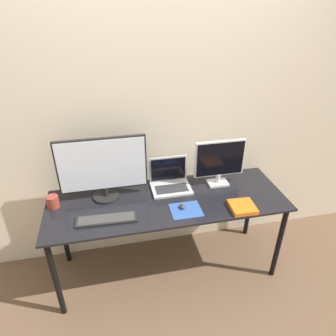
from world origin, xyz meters
The scene contains 11 objects.
ground_plane centered at (0.00, 0.00, 0.00)m, with size 12.00×12.00×0.00m, color brown.
wall_back centered at (0.00, 0.71, 1.25)m, with size 7.00×0.05×2.50m.
desk centered at (0.00, 0.32, 0.66)m, with size 1.85×0.64×0.74m.
monitor_left centered at (-0.46, 0.46, 1.00)m, with size 0.66×0.20×0.51m.
monitor_right centered at (0.46, 0.46, 0.95)m, with size 0.42×0.12×0.40m.
laptop centered at (0.06, 0.50, 0.80)m, with size 0.32×0.24×0.24m.
keyboard centered at (-0.47, 0.17, 0.75)m, with size 0.43×0.14×0.02m.
mousepad centered at (0.11, 0.16, 0.74)m, with size 0.23×0.19×0.00m.
mouse centered at (0.08, 0.19, 0.76)m, with size 0.04×0.06×0.03m.
book centered at (0.52, 0.10, 0.75)m, with size 0.19×0.19×0.03m.
mug centered at (-0.85, 0.41, 0.78)m, with size 0.09×0.09×0.10m.
Camera 1 is at (-0.39, -1.53, 2.11)m, focal length 32.00 mm.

